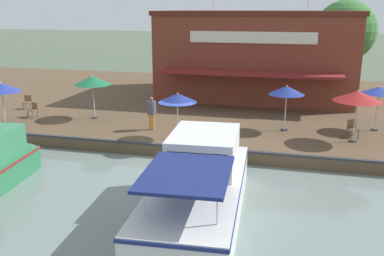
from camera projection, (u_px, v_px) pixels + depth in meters
The scene contains 16 objects.
ground_plane at pixel (175, 160), 19.63m from camera, with size 220.00×220.00×0.00m, color #4C5B47.
quay_deck at pixel (219, 104), 29.82m from camera, with size 22.00×56.00×0.60m, color brown.
quay_edge_fender at pixel (175, 146), 19.54m from camera, with size 0.20×50.40×0.10m, color #2D2D33.
waterfront_restaurant at pixel (258, 54), 30.53m from camera, with size 10.10×13.32×7.63m.
patio_umbrella_near_quay_edge at pixel (287, 90), 21.67m from camera, with size 1.81×1.81×2.38m.
patio_umbrella_far_corner at pixel (92, 80), 24.15m from camera, with size 2.08×2.08×2.49m.
patio_umbrella_by_entrance at pixel (178, 98), 20.30m from camera, with size 1.87×1.87×2.27m.
patio_umbrella_back_row at pixel (357, 96), 19.75m from camera, with size 2.20×2.20×2.50m.
patio_umbrella_mid_patio_left at pixel (379, 90), 21.69m from camera, with size 1.84×1.84×2.33m.
patio_umbrella_mid_patio_right at pixel (1, 87), 23.05m from camera, with size 2.08×2.08×2.29m.
cafe_chair_facing_river at pixel (33, 109), 24.84m from camera, with size 0.51×0.51×0.85m.
cafe_chair_mid_patio at pixel (28, 101), 26.91m from camera, with size 0.54×0.54×0.85m.
cafe_chair_back_row_seat at pixel (352, 127), 21.00m from camera, with size 0.56×0.56×0.85m.
person_at_quay_edge at pixel (151, 109), 22.09m from camera, with size 0.49×0.49×1.75m.
motorboat_nearest_quay at pixel (202, 180), 14.84m from camera, with size 9.26×3.36×2.49m.
tree_behind_restaurant at pixel (343, 33), 30.97m from camera, with size 4.66×4.43×6.77m.
Camera 1 is at (17.75, 5.28, 6.72)m, focal length 40.00 mm.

